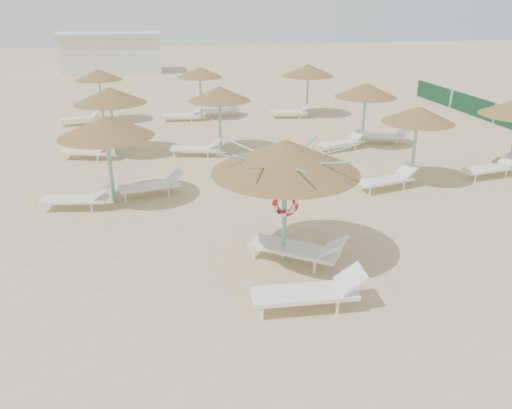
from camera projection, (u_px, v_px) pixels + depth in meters
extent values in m
plane|color=tan|center=(287.00, 266.00, 11.81)|extent=(120.00, 120.00, 0.00)
cylinder|color=#6CBBAF|center=(284.00, 213.00, 11.57)|extent=(0.11, 0.11, 2.52)
cone|color=olive|center=(286.00, 156.00, 11.04)|extent=(3.35, 3.35, 0.75)
cylinder|color=#6CBBAF|center=(285.00, 167.00, 11.14)|extent=(0.20, 0.20, 0.12)
cylinder|color=#6CBBAF|center=(319.00, 156.00, 11.20)|extent=(1.52, 0.04, 0.38)
cylinder|color=#6CBBAF|center=(302.00, 150.00, 11.65)|extent=(1.10, 1.10, 0.38)
cylinder|color=#6CBBAF|center=(277.00, 148.00, 11.76)|extent=(0.04, 1.52, 0.38)
cylinder|color=#6CBBAF|center=(257.00, 152.00, 11.45)|extent=(1.10, 1.10, 0.38)
cylinder|color=#6CBBAF|center=(251.00, 160.00, 10.92)|extent=(1.52, 0.04, 0.38)
cylinder|color=#6CBBAF|center=(267.00, 167.00, 10.47)|extent=(1.10, 1.10, 0.38)
cylinder|color=#6CBBAF|center=(295.00, 169.00, 10.36)|extent=(0.04, 1.52, 0.38)
cylinder|color=#6CBBAF|center=(317.00, 164.00, 10.67)|extent=(1.10, 1.10, 0.38)
torus|color=red|center=(286.00, 204.00, 11.38)|extent=(0.63, 0.15, 0.63)
cylinder|color=white|center=(262.00, 314.00, 9.75)|extent=(0.07, 0.07, 0.32)
cylinder|color=white|center=(258.00, 298.00, 10.26)|extent=(0.07, 0.07, 0.32)
cylinder|color=white|center=(337.00, 307.00, 9.94)|extent=(0.07, 0.07, 0.32)
cylinder|color=white|center=(330.00, 292.00, 10.46)|extent=(0.07, 0.07, 0.32)
cube|color=white|center=(304.00, 294.00, 10.04)|extent=(2.18, 0.83, 0.09)
cube|color=white|center=(351.00, 278.00, 10.06)|extent=(0.59, 0.71, 0.41)
cylinder|color=white|center=(255.00, 254.00, 12.03)|extent=(0.07, 0.07, 0.32)
cylinder|color=white|center=(264.00, 244.00, 12.50)|extent=(0.07, 0.07, 0.32)
cylinder|color=white|center=(315.00, 267.00, 11.44)|extent=(0.07, 0.07, 0.32)
cylinder|color=white|center=(322.00, 256.00, 11.91)|extent=(0.07, 0.07, 0.32)
cube|color=white|center=(294.00, 249.00, 11.84)|extent=(2.14, 1.84, 0.09)
cube|color=white|center=(334.00, 246.00, 11.36)|extent=(0.84, 0.87, 0.41)
cylinder|color=#6CBBAF|center=(110.00, 166.00, 15.10)|extent=(0.11, 0.11, 2.30)
cone|color=olive|center=(106.00, 126.00, 14.62)|extent=(2.81, 2.81, 0.63)
cylinder|color=#6CBBAF|center=(106.00, 134.00, 14.72)|extent=(0.20, 0.20, 0.12)
cylinder|color=white|center=(45.00, 209.00, 14.66)|extent=(0.06, 0.06, 0.28)
cylinder|color=white|center=(51.00, 202.00, 15.12)|extent=(0.06, 0.06, 0.28)
cylinder|color=white|center=(92.00, 208.00, 14.71)|extent=(0.06, 0.06, 0.28)
cylinder|color=white|center=(96.00, 201.00, 15.18)|extent=(0.06, 0.06, 0.28)
cube|color=white|center=(74.00, 199.00, 14.85)|extent=(1.97, 0.91, 0.08)
cube|color=white|center=(102.00, 191.00, 14.80)|extent=(0.57, 0.67, 0.36)
cylinder|color=white|center=(125.00, 197.00, 15.49)|extent=(0.06, 0.06, 0.28)
cylinder|color=white|center=(123.00, 192.00, 15.92)|extent=(0.06, 0.06, 0.28)
cylinder|color=white|center=(168.00, 192.00, 15.93)|extent=(0.06, 0.06, 0.28)
cylinder|color=white|center=(165.00, 187.00, 16.36)|extent=(0.06, 0.06, 0.28)
cube|color=white|center=(149.00, 186.00, 15.89)|extent=(1.97, 0.91, 0.08)
cube|color=white|center=(175.00, 176.00, 16.08)|extent=(0.57, 0.67, 0.36)
cylinder|color=#6CBBAF|center=(113.00, 127.00, 19.76)|extent=(0.11, 0.11, 2.30)
cone|color=olive|center=(110.00, 95.00, 19.28)|extent=(2.78, 2.78, 0.63)
cylinder|color=#6CBBAF|center=(110.00, 101.00, 19.38)|extent=(0.20, 0.20, 0.12)
cylinder|color=white|center=(64.00, 157.00, 19.42)|extent=(0.06, 0.06, 0.28)
cylinder|color=white|center=(70.00, 153.00, 19.88)|extent=(0.06, 0.06, 0.28)
cylinder|color=white|center=(98.00, 158.00, 19.30)|extent=(0.06, 0.06, 0.28)
cylinder|color=white|center=(103.00, 154.00, 19.76)|extent=(0.06, 0.06, 0.28)
cube|color=white|center=(86.00, 151.00, 19.51)|extent=(2.00, 1.15, 0.08)
cube|color=white|center=(106.00, 146.00, 19.34)|extent=(0.64, 0.72, 0.36)
cylinder|color=#6CBBAF|center=(101.00, 99.00, 25.07)|extent=(0.11, 0.11, 2.30)
cone|color=olive|center=(98.00, 74.00, 24.60)|extent=(2.33, 2.33, 0.52)
cylinder|color=#6CBBAF|center=(99.00, 79.00, 24.68)|extent=(0.20, 0.20, 0.12)
cylinder|color=white|center=(63.00, 125.00, 24.40)|extent=(0.06, 0.06, 0.28)
cylinder|color=white|center=(63.00, 122.00, 24.83)|extent=(0.06, 0.06, 0.28)
cylinder|color=white|center=(92.00, 122.00, 24.86)|extent=(0.06, 0.06, 0.28)
cylinder|color=white|center=(91.00, 120.00, 25.29)|extent=(0.06, 0.06, 0.28)
cube|color=white|center=(80.00, 119.00, 24.82)|extent=(1.98, 0.96, 0.08)
cube|color=white|center=(97.00, 112.00, 25.02)|extent=(0.59, 0.68, 0.36)
cylinder|color=#6CBBAF|center=(220.00, 124.00, 20.14)|extent=(0.11, 0.11, 2.30)
cone|color=olive|center=(219.00, 94.00, 19.66)|extent=(2.49, 2.49, 0.56)
cylinder|color=#6CBBAF|center=(219.00, 99.00, 19.75)|extent=(0.20, 0.20, 0.12)
cylinder|color=white|center=(174.00, 154.00, 19.76)|extent=(0.06, 0.06, 0.28)
cylinder|color=white|center=(176.00, 151.00, 20.22)|extent=(0.06, 0.06, 0.28)
cylinder|color=white|center=(208.00, 155.00, 19.71)|extent=(0.06, 0.06, 0.28)
cylinder|color=white|center=(209.00, 151.00, 20.17)|extent=(0.06, 0.06, 0.28)
cube|color=white|center=(195.00, 148.00, 19.89)|extent=(1.99, 1.05, 0.08)
cube|color=white|center=(216.00, 143.00, 19.77)|extent=(0.61, 0.70, 0.36)
cylinder|color=#6CBBAF|center=(201.00, 96.00, 25.85)|extent=(0.11, 0.11, 2.30)
cone|color=olive|center=(200.00, 72.00, 25.38)|extent=(2.34, 2.34, 0.53)
cylinder|color=#6CBBAF|center=(200.00, 77.00, 25.47)|extent=(0.20, 0.20, 0.12)
cylinder|color=white|center=(165.00, 120.00, 25.39)|extent=(0.06, 0.06, 0.28)
cylinder|color=white|center=(166.00, 117.00, 25.85)|extent=(0.06, 0.06, 0.28)
cylinder|color=white|center=(192.00, 119.00, 25.49)|extent=(0.06, 0.06, 0.28)
cylinder|color=white|center=(192.00, 117.00, 25.95)|extent=(0.06, 0.06, 0.28)
cube|color=white|center=(181.00, 115.00, 25.61)|extent=(1.96, 0.84, 0.08)
cube|color=white|center=(197.00, 110.00, 25.58)|extent=(0.55, 0.65, 0.36)
cylinder|color=white|center=(208.00, 116.00, 26.27)|extent=(0.06, 0.06, 0.28)
cylinder|color=white|center=(206.00, 114.00, 26.70)|extent=(0.06, 0.06, 0.28)
cylinder|color=white|center=(233.00, 114.00, 26.66)|extent=(0.06, 0.06, 0.28)
cylinder|color=white|center=(230.00, 112.00, 27.09)|extent=(0.06, 0.06, 0.28)
cube|color=white|center=(221.00, 110.00, 26.65)|extent=(1.96, 0.84, 0.08)
cube|color=white|center=(237.00, 105.00, 26.80)|extent=(0.55, 0.65, 0.36)
cylinder|color=#6CBBAF|center=(414.00, 151.00, 16.64)|extent=(0.11, 0.11, 2.30)
cone|color=olive|center=(418.00, 114.00, 16.17)|extent=(2.36, 2.36, 0.53)
cylinder|color=#6CBBAF|center=(418.00, 121.00, 16.26)|extent=(0.20, 0.20, 0.12)
cylinder|color=white|center=(370.00, 192.00, 15.94)|extent=(0.06, 0.06, 0.28)
cylinder|color=white|center=(361.00, 187.00, 16.37)|extent=(0.06, 0.06, 0.28)
cylinder|color=white|center=(404.00, 186.00, 16.46)|extent=(0.06, 0.06, 0.28)
cylinder|color=white|center=(394.00, 181.00, 16.88)|extent=(0.06, 0.06, 0.28)
cube|color=white|center=(386.00, 180.00, 16.39)|extent=(1.99, 1.03, 0.08)
cube|color=white|center=(407.00, 170.00, 16.62)|extent=(0.61, 0.69, 0.36)
cylinder|color=#6CBBAF|center=(364.00, 120.00, 20.89)|extent=(0.11, 0.11, 2.30)
cone|color=olive|center=(366.00, 90.00, 20.42)|extent=(2.55, 2.55, 0.57)
cylinder|color=#6CBBAF|center=(366.00, 96.00, 20.51)|extent=(0.20, 0.20, 0.12)
cylinder|color=white|center=(329.00, 151.00, 20.15)|extent=(0.06, 0.06, 0.28)
cylinder|color=white|center=(321.00, 148.00, 20.55)|extent=(0.06, 0.06, 0.28)
cylinder|color=white|center=(355.00, 147.00, 20.76)|extent=(0.06, 0.06, 0.28)
cylinder|color=white|center=(347.00, 144.00, 21.16)|extent=(0.06, 0.06, 0.28)
cube|color=white|center=(341.00, 143.00, 20.64)|extent=(2.00, 1.17, 0.08)
cube|color=white|center=(357.00, 135.00, 20.94)|extent=(0.64, 0.72, 0.36)
cylinder|color=white|center=(365.00, 141.00, 21.60)|extent=(0.06, 0.06, 0.28)
cylinder|color=white|center=(364.00, 138.00, 22.06)|extent=(0.06, 0.06, 0.28)
cylinder|color=white|center=(396.00, 142.00, 21.47)|extent=(0.06, 0.06, 0.28)
cylinder|color=white|center=(395.00, 139.00, 21.93)|extent=(0.06, 0.06, 0.28)
cube|color=white|center=(383.00, 136.00, 21.68)|extent=(2.00, 1.17, 0.08)
cube|color=white|center=(404.00, 131.00, 21.51)|extent=(0.64, 0.72, 0.36)
cylinder|color=#6CBBAF|center=(307.00, 94.00, 26.50)|extent=(0.11, 0.11, 2.30)
cone|color=olive|center=(308.00, 70.00, 26.03)|extent=(2.72, 2.72, 0.61)
cylinder|color=#6CBBAF|center=(308.00, 75.00, 26.12)|extent=(0.20, 0.20, 0.12)
cylinder|color=white|center=(274.00, 116.00, 26.08)|extent=(0.06, 0.06, 0.28)
cylinder|color=white|center=(273.00, 114.00, 26.54)|extent=(0.06, 0.06, 0.28)
cylinder|color=white|center=(300.00, 116.00, 26.11)|extent=(0.06, 0.06, 0.28)
cylinder|color=white|center=(299.00, 114.00, 26.57)|extent=(0.06, 0.06, 0.28)
cube|color=white|center=(289.00, 112.00, 26.26)|extent=(1.98, 0.94, 0.08)
cube|color=white|center=(305.00, 107.00, 26.18)|extent=(0.58, 0.68, 0.36)
cylinder|color=white|center=(475.00, 178.00, 17.12)|extent=(0.06, 0.06, 0.28)
cylinder|color=white|center=(465.00, 174.00, 17.56)|extent=(0.06, 0.06, 0.28)
cylinder|color=white|center=(506.00, 174.00, 17.54)|extent=(0.06, 0.06, 0.28)
cylinder|color=white|center=(495.00, 170.00, 17.97)|extent=(0.06, 0.06, 0.28)
cube|color=white|center=(489.00, 169.00, 17.52)|extent=(1.97, 0.88, 0.08)
cube|color=white|center=(510.00, 160.00, 17.69)|extent=(0.56, 0.66, 0.36)
cube|color=silver|center=(112.00, 54.00, 41.81)|extent=(8.00, 4.00, 3.00)
cube|color=beige|center=(110.00, 34.00, 41.19)|extent=(8.40, 4.40, 0.25)
cube|color=#194C29|center=(472.00, 106.00, 26.88)|extent=(0.08, 3.80, 1.00)
cylinder|color=#6CBBAF|center=(495.00, 112.00, 25.14)|extent=(0.08, 0.08, 1.10)
cube|color=#194C29|center=(433.00, 93.00, 30.50)|extent=(0.08, 3.80, 1.00)
cylinder|color=#6CBBAF|center=(451.00, 98.00, 28.76)|extent=(0.08, 0.08, 1.10)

